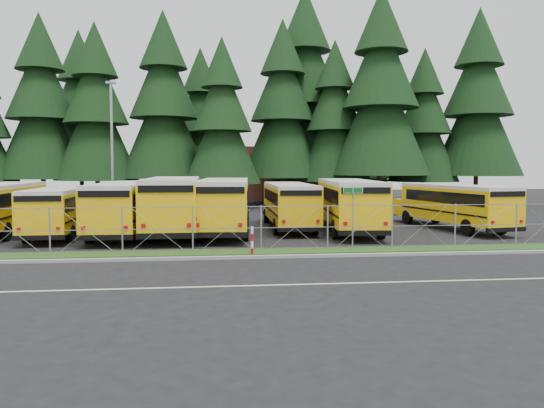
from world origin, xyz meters
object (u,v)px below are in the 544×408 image
at_px(bus_5, 289,206).
at_px(street_sign, 353,205).
at_px(bus_0, 3,209).
at_px(bus_east, 452,207).
at_px(striped_bollard, 252,241).
at_px(bus_2, 125,209).
at_px(light_standard, 112,143).
at_px(bus_6, 348,206).
at_px(bus_1, 62,212).
at_px(bus_3, 174,206).
at_px(bus_4, 224,206).

height_order(bus_5, street_sign, street_sign).
height_order(bus_0, bus_east, bus_0).
xyz_separation_m(bus_0, striped_bollard, (13.07, -8.57, -0.79)).
bearing_deg(bus_2, street_sign, -31.56).
bearing_deg(bus_2, light_standard, 103.95).
bearing_deg(bus_6, bus_5, 155.58).
bearing_deg(bus_1, bus_3, -1.36).
xyz_separation_m(bus_2, bus_east, (18.84, 0.65, -0.10)).
xyz_separation_m(bus_east, striped_bollard, (-12.49, -7.93, -0.72)).
distance_m(bus_5, striped_bollard, 9.82).
bearing_deg(bus_3, bus_5, 14.51).
distance_m(bus_2, bus_5, 9.49).
bearing_deg(bus_4, bus_3, -175.06).
height_order(bus_6, street_sign, bus_6).
height_order(bus_5, bus_east, bus_5).
relative_size(bus_6, bus_east, 1.11).
xyz_separation_m(bus_5, striped_bollard, (-2.92, -9.35, -0.75)).
relative_size(bus_5, light_standard, 1.02).
distance_m(bus_6, street_sign, 7.35).
relative_size(bus_1, street_sign, 3.50).
height_order(bus_2, street_sign, bus_2).
xyz_separation_m(bus_2, bus_4, (5.38, 0.34, 0.08)).
bearing_deg(light_standard, bus_0, -109.25).
height_order(bus_3, bus_4, bus_3).
distance_m(bus_1, bus_east, 22.16).
height_order(bus_2, bus_3, bus_3).
relative_size(bus_2, bus_east, 1.07).
height_order(bus_0, bus_5, bus_0).
xyz_separation_m(bus_0, street_sign, (17.48, -8.18, 0.64)).
bearing_deg(bus_4, street_sign, -49.21).
bearing_deg(bus_2, bus_0, 170.12).
relative_size(bus_0, bus_1, 1.08).
relative_size(bus_3, bus_5, 1.14).
bearing_deg(bus_2, bus_east, 3.03).
xyz_separation_m(bus_2, street_sign, (10.76, -6.88, 0.61)).
bearing_deg(bus_6, street_sign, -97.63).
bearing_deg(bus_4, light_standard, 128.35).
bearing_deg(bus_6, light_standard, 146.95).
distance_m(bus_0, bus_4, 12.14).
distance_m(bus_0, street_sign, 19.31).
height_order(bus_2, bus_6, bus_6).
distance_m(bus_1, bus_3, 5.93).
bearing_deg(bus_3, bus_4, 0.44).
relative_size(bus_1, light_standard, 0.97).
height_order(bus_5, striped_bollard, bus_5).
height_order(bus_4, street_sign, bus_4).
bearing_deg(bus_4, bus_2, -172.28).
xyz_separation_m(bus_1, bus_5, (12.58, 1.89, 0.06)).
distance_m(bus_5, street_sign, 9.11).
distance_m(bus_0, striped_bollard, 15.65).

